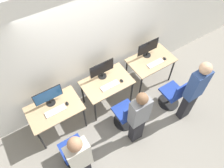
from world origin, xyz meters
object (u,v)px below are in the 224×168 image
Objects in this scene: person_left at (80,160)px; office_chair_right at (173,95)px; office_chair_left at (74,152)px; person_center at (139,117)px; monitor_right at (148,48)px; mouse_right at (165,58)px; keyboard_right at (155,63)px; person_right at (194,91)px; keyboard_left at (56,111)px; mouse_left at (67,104)px; mouse_center at (122,81)px; monitor_left at (48,96)px; monitor_center at (102,69)px; office_chair_center at (127,115)px; keyboard_center at (110,86)px.

person_left is 1.82× the size of office_chair_right.
person_center is at bearing -10.47° from office_chair_left.
monitor_right reaches higher than mouse_right.
person_right reaches higher than keyboard_right.
person_right reaches higher than keyboard_left.
monitor_right is at bearing 91.90° from person_right.
mouse_right is (2.65, -0.07, 0.01)m from keyboard_left.
mouse_center is at bearing -4.98° from mouse_left.
monitor_left is 0.35× the size of person_center.
mouse_right is at bearing -2.41° from mouse_left.
monitor_right is (1.19, -0.01, 0.00)m from monitor_center.
person_center is 1.70m from monitor_right.
person_right is at bearing -87.55° from keyboard_right.
office_chair_center is 1.33m from keyboard_right.
mouse_center is 0.05× the size of person_right.
mouse_left is 0.10× the size of office_chair_right.
monitor_right is 6.13× the size of mouse_right.
office_chair_left reaches higher than mouse_right.
person_right reaches higher than monitor_center.
mouse_left is at bearing -37.72° from monitor_left.
mouse_left is 0.10× the size of office_chair_center.
mouse_center is (0.27, -0.03, 0.01)m from keyboard_center.
office_chair_right is 0.67m from person_right.
office_chair_left is at bearing 169.53° from person_center.
keyboard_right is at bearing 179.50° from mouse_right.
office_chair_right reaches higher than keyboard_left.
person_right reaches higher than office_chair_right.
office_chair_right reaches higher than mouse_left.
mouse_right is at bearing -1.55° from keyboard_left.
keyboard_left is at bearing 153.27° from office_chair_center.
mouse_right is at bearing -12.73° from monitor_center.
keyboard_left is 2.40m from monitor_right.
person_center is 17.37× the size of mouse_right.
person_left is 2.89m from mouse_right.
monitor_center reaches higher than keyboard_right.
person_right is at bearing -84.10° from office_chair_right.
mouse_right is at bearing 78.26° from person_right.
keyboard_right is 0.81m from office_chair_right.
monitor_center is at bearing 131.51° from person_right.
person_left reaches higher than office_chair_right.
keyboard_center is at bearing 178.95° from keyboard_right.
keyboard_right is at bearing 92.45° from person_right.
mouse_center is 1.23m from office_chair_right.
keyboard_left is 2.65m from mouse_right.
keyboard_center is at bearing 179.05° from mouse_right.
monitor_right is (2.38, 0.02, 0.00)m from monitor_left.
monitor_center reaches higher than mouse_center.
office_chair_right is at bearing -89.36° from keyboard_right.
keyboard_right is 0.27m from mouse_right.
mouse_center is 1.19m from mouse_right.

